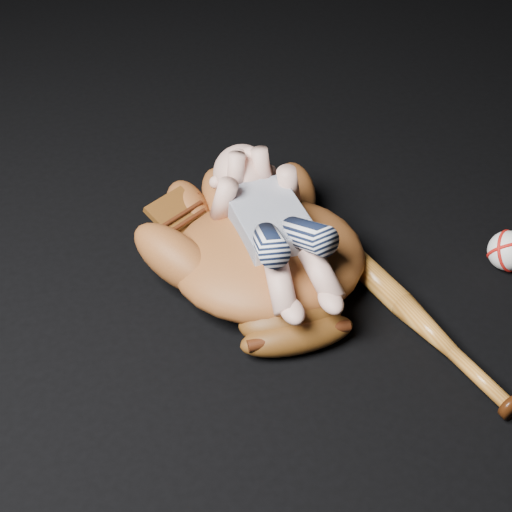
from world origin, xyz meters
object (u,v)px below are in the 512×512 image
baseball_glove (268,249)px  baseball_bat (412,314)px  newborn_baby (276,224)px  baseball (508,251)px

baseball_glove → baseball_bat: (0.20, -0.16, -0.05)m
newborn_baby → baseball_bat: newborn_baby is taller
newborn_baby → baseball: size_ratio=5.56×
baseball → baseball_glove: bearing=169.1°
newborn_baby → baseball_bat: (0.19, -0.15, -0.11)m
baseball_bat → baseball: 0.24m
newborn_baby → baseball: 0.42m
baseball_glove → baseball_bat: bearing=-39.3°
newborn_baby → baseball: (0.41, -0.07, -0.10)m
baseball_glove → newborn_baby: (0.01, -0.01, 0.06)m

